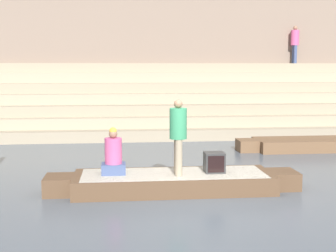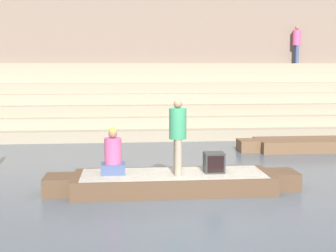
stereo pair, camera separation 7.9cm
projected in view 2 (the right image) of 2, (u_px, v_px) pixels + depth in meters
ground_plane at (196, 197)px, 9.80m from camera, size 120.00×120.00×0.00m
ghat_steps at (159, 108)px, 19.54m from camera, size 36.00×4.20×2.87m
back_wall at (155, 30)px, 21.18m from camera, size 34.20×1.28×8.85m
rowboat_main at (173, 181)px, 10.28m from camera, size 5.57×1.53×0.39m
person_standing at (178, 132)px, 10.03m from camera, size 0.37×0.37×1.64m
person_rowing at (113, 156)px, 10.18m from camera, size 0.52×0.41×1.03m
tv_set at (214, 162)px, 10.35m from camera, size 0.44×0.41×0.45m
moored_boat_shore at (326, 144)px, 15.36m from camera, size 5.84×1.33×0.38m
person_on_steps at (297, 42)px, 20.97m from camera, size 0.36×0.36×1.67m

